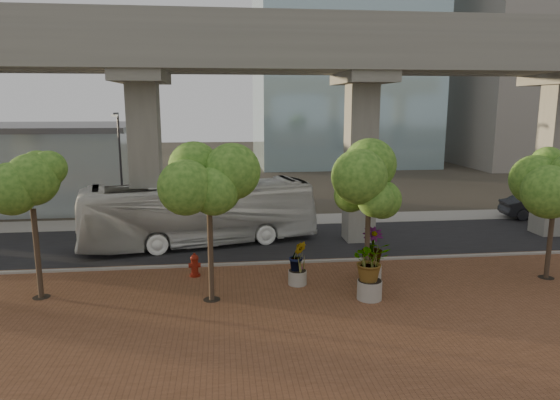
{
  "coord_description": "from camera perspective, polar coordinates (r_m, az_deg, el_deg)",
  "views": [
    {
      "loc": [
        -1.87,
        -25.72,
        7.92
      ],
      "look_at": [
        1.19,
        0.5,
        2.81
      ],
      "focal_mm": 32.0,
      "sensor_mm": 36.0,
      "label": 1
    }
  ],
  "objects": [
    {
      "name": "planter_right",
      "position": [
        22.84,
        10.46,
        -5.5
      ],
      "size": [
        2.25,
        2.25,
        2.41
      ],
      "color": "#AFA99E",
      "rests_on": "ground"
    },
    {
      "name": "streetlamp_west",
      "position": [
        31.93,
        -17.79,
        3.93
      ],
      "size": [
        0.36,
        1.07,
        7.36
      ],
      "color": "#29292D",
      "rests_on": "ground"
    },
    {
      "name": "planter_left",
      "position": [
        21.99,
        2.02,
        -6.65
      ],
      "size": [
        1.81,
        1.81,
        1.99
      ],
      "color": "#A39D94",
      "rests_on": "ground"
    },
    {
      "name": "midrise_block",
      "position": [
        73.59,
        26.9,
        12.99
      ],
      "size": [
        18.0,
        16.0,
        24.0
      ],
      "primitive_type": "cube",
      "color": "gray",
      "rests_on": "ground"
    },
    {
      "name": "street_tree_near_west",
      "position": [
        19.65,
        -8.15,
        1.73
      ],
      "size": [
        3.73,
        3.73,
        6.47
      ],
      "color": "#4C392B",
      "rests_on": "ground"
    },
    {
      "name": "ground",
      "position": [
        26.98,
        -2.41,
        -6.12
      ],
      "size": [
        160.0,
        160.0,
        0.0
      ],
      "primitive_type": "plane",
      "color": "#322D24",
      "rests_on": "ground"
    },
    {
      "name": "planter_front",
      "position": [
        20.63,
        10.29,
        -7.17
      ],
      "size": [
        2.25,
        2.25,
        2.48
      ],
      "color": "#A6A096",
      "rests_on": "ground"
    },
    {
      "name": "far_sidewalk",
      "position": [
        34.2,
        -3.35,
        -2.4
      ],
      "size": [
        90.0,
        3.0,
        0.06
      ],
      "primitive_type": "cube",
      "color": "gray",
      "rests_on": "ground"
    },
    {
      "name": "street_tree_near_east",
      "position": [
        21.39,
        10.15,
        1.43
      ],
      "size": [
        3.51,
        3.51,
        6.0
      ],
      "color": "#4C392B",
      "rests_on": "ground"
    },
    {
      "name": "street_tree_far_east",
      "position": [
        25.25,
        28.99,
        1.57
      ],
      "size": [
        3.56,
        3.56,
        5.99
      ],
      "color": "#4C392B",
      "rests_on": "ground"
    },
    {
      "name": "transit_bus",
      "position": [
        28.52,
        -9.15,
        -1.51
      ],
      "size": [
        13.5,
        5.86,
        3.66
      ],
      "primitive_type": "imported",
      "rotation": [
        0.0,
        0.0,
        1.79
      ],
      "color": "white",
      "rests_on": "ground"
    },
    {
      "name": "transit_viaduct",
      "position": [
        27.79,
        -2.85,
        9.64
      ],
      "size": [
        72.0,
        5.6,
        12.4
      ],
      "color": "gray",
      "rests_on": "ground"
    },
    {
      "name": "fire_hydrant",
      "position": [
        23.55,
        -9.73,
        -7.35
      ],
      "size": [
        0.55,
        0.49,
        1.1
      ],
      "color": "maroon",
      "rests_on": "ground"
    },
    {
      "name": "curb_strip",
      "position": [
        25.05,
        -2.07,
        -7.28
      ],
      "size": [
        70.0,
        0.25,
        0.16
      ],
      "primitive_type": "cube",
      "color": "gray",
      "rests_on": "ground"
    },
    {
      "name": "street_tree_far_west",
      "position": [
        22.05,
        -26.6,
        1.46
      ],
      "size": [
        3.27,
        3.27,
        6.18
      ],
      "color": "#4C392B",
      "rests_on": "ground"
    },
    {
      "name": "streetlamp_east",
      "position": [
        34.43,
        7.94,
        4.63
      ],
      "size": [
        0.35,
        1.04,
        7.16
      ],
      "color": "#313035",
      "rests_on": "ground"
    },
    {
      "name": "parked_car",
      "position": [
        39.18,
        27.52,
        -0.71
      ],
      "size": [
        5.23,
        2.26,
        1.67
      ],
      "primitive_type": "imported",
      "rotation": [
        0.0,
        0.0,
        1.47
      ],
      "color": "black",
      "rests_on": "ground"
    },
    {
      "name": "brick_plaza",
      "position": [
        19.49,
        -0.61,
        -12.93
      ],
      "size": [
        70.0,
        13.0,
        0.06
      ],
      "primitive_type": "cube",
      "color": "brown",
      "rests_on": "ground"
    },
    {
      "name": "asphalt_road",
      "position": [
        28.88,
        -2.71,
        -4.92
      ],
      "size": [
        90.0,
        8.0,
        0.04
      ],
      "primitive_type": "cube",
      "color": "black",
      "rests_on": "ground"
    }
  ]
}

